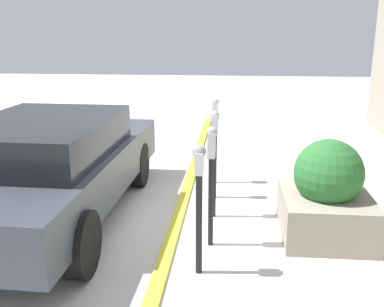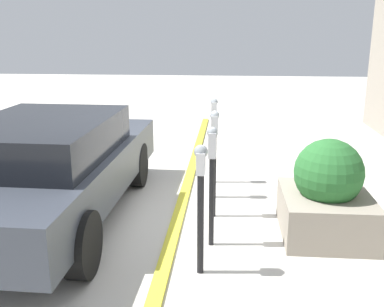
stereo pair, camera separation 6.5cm
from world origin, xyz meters
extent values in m
plane|color=beige|center=(0.00, 0.00, 0.00)|extent=(40.00, 40.00, 0.00)
cube|color=gold|center=(0.00, 0.08, 0.02)|extent=(14.08, 0.16, 0.04)
cylinder|color=black|center=(-1.49, -0.33, 0.57)|extent=(0.07, 0.07, 1.14)
cube|color=silver|center=(-1.49, -0.33, 1.25)|extent=(0.17, 0.09, 0.23)
sphere|color=gray|center=(-1.49, -0.33, 1.37)|extent=(0.14, 0.14, 0.14)
cylinder|color=black|center=(-0.82, -0.42, 0.56)|extent=(0.06, 0.06, 1.12)
cube|color=silver|center=(-0.82, -0.42, 1.27)|extent=(0.15, 0.09, 0.30)
sphere|color=gray|center=(-0.82, -0.42, 1.42)|extent=(0.13, 0.13, 0.13)
cylinder|color=black|center=(0.06, -0.41, 0.60)|extent=(0.06, 0.06, 1.20)
cube|color=silver|center=(0.06, -0.41, 1.33)|extent=(0.14, 0.09, 0.26)
sphere|color=gray|center=(0.06, -0.41, 1.46)|extent=(0.12, 0.12, 0.12)
cylinder|color=black|center=(0.80, -0.39, 0.50)|extent=(0.07, 0.07, 1.00)
cube|color=silver|center=(0.80, -0.39, 1.14)|extent=(0.15, 0.09, 0.28)
sphere|color=gray|center=(0.80, -0.39, 1.28)|extent=(0.12, 0.12, 0.12)
cylinder|color=black|center=(1.53, -0.35, 0.57)|extent=(0.06, 0.06, 1.14)
cube|color=silver|center=(1.53, -0.35, 1.27)|extent=(0.14, 0.09, 0.27)
sphere|color=gray|center=(1.53, -0.35, 1.40)|extent=(0.12, 0.12, 0.12)
cube|color=gray|center=(-0.41, -1.86, 0.28)|extent=(1.28, 1.10, 0.55)
sphere|color=#28662D|center=(-0.41, -1.86, 0.83)|extent=(0.86, 0.86, 0.86)
cube|color=#383D47|center=(-0.21, 1.81, 0.67)|extent=(4.73, 2.05, 0.60)
cube|color=black|center=(-0.40, 1.81, 1.21)|extent=(2.48, 1.77, 0.48)
cylinder|color=black|center=(1.24, 0.91, 0.37)|extent=(0.74, 0.23, 0.74)
cylinder|color=black|center=(1.24, 2.71, 0.37)|extent=(0.74, 0.23, 0.74)
cylinder|color=black|center=(-1.67, 0.91, 0.37)|extent=(0.74, 0.23, 0.74)
camera|label=1|loc=(-5.86, -0.67, 2.57)|focal=42.00mm
camera|label=2|loc=(-5.87, -0.61, 2.57)|focal=42.00mm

